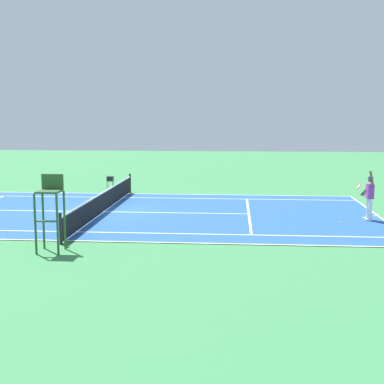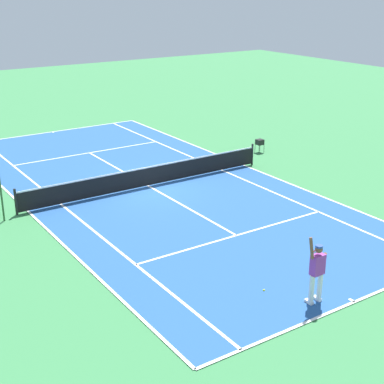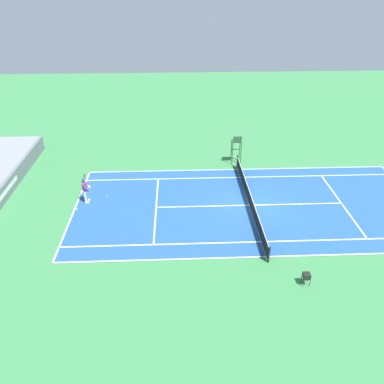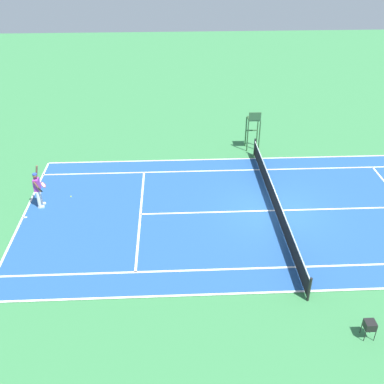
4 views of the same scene
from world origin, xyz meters
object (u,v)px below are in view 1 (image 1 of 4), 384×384
at_px(tennis_player, 369,197).
at_px(ball_hopper, 110,179).
at_px(tennis_ball, 340,223).
at_px(umpire_chair, 50,203).

bearing_deg(tennis_player, ball_hopper, -124.13).
bearing_deg(tennis_player, tennis_ball, -58.64).
height_order(tennis_player, ball_hopper, tennis_player).
relative_size(tennis_player, tennis_ball, 30.63).
bearing_deg(ball_hopper, tennis_player, 55.87).
xyz_separation_m(tennis_player, ball_hopper, (-8.66, -12.78, -0.42)).
bearing_deg(umpire_chair, tennis_player, 117.55).
xyz_separation_m(tennis_player, tennis_ball, (0.78, -1.28, -0.96)).
xyz_separation_m(tennis_ball, umpire_chair, (5.09, -9.97, 1.52)).
distance_m(tennis_player, tennis_ball, 1.78).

